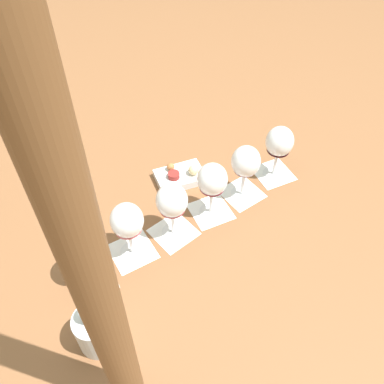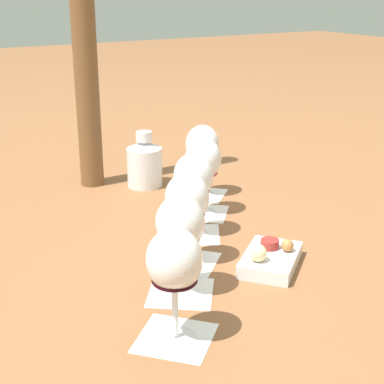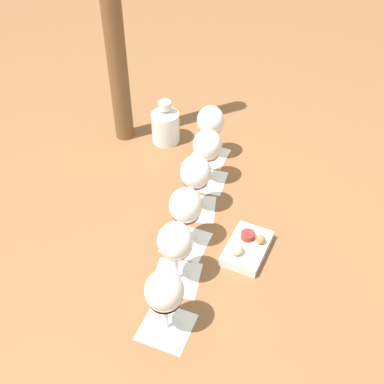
{
  "view_description": "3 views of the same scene",
  "coord_description": "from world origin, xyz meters",
  "px_view_note": "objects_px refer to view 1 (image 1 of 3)",
  "views": [
    {
      "loc": [
        -0.7,
        -0.22,
        0.9
      ],
      "look_at": [
        -0.0,
        0.0,
        0.12
      ],
      "focal_mm": 38.0,
      "sensor_mm": 36.0,
      "label": 1
    },
    {
      "loc": [
        0.92,
        -0.55,
        0.51
      ],
      "look_at": [
        -0.0,
        0.0,
        0.12
      ],
      "focal_mm": 55.0,
      "sensor_mm": 36.0,
      "label": 2
    },
    {
      "loc": [
        0.82,
        -0.39,
        0.93
      ],
      "look_at": [
        -0.0,
        0.0,
        0.12
      ],
      "focal_mm": 45.0,
      "sensor_mm": 36.0,
      "label": 3
    }
  ],
  "objects_px": {
    "wine_glass_3": "(212,181)",
    "wine_glass_5": "(279,144)",
    "wine_glass_4": "(246,164)",
    "snack_dish": "(180,176)",
    "wine_glass_1": "(127,222)",
    "ceramic_vase": "(96,328)",
    "umbrella_pole": "(95,289)",
    "wine_glass_0": "(83,250)",
    "wine_glass_2": "(172,203)"
  },
  "relations": [
    {
      "from": "wine_glass_1",
      "to": "wine_glass_2",
      "type": "distance_m",
      "value": 0.13
    },
    {
      "from": "wine_glass_2",
      "to": "wine_glass_3",
      "type": "xyz_separation_m",
      "value": [
        0.1,
        -0.08,
        0.0
      ]
    },
    {
      "from": "wine_glass_1",
      "to": "wine_glass_4",
      "type": "xyz_separation_m",
      "value": [
        0.3,
        -0.23,
        -0.0
      ]
    },
    {
      "from": "wine_glass_2",
      "to": "snack_dish",
      "type": "xyz_separation_m",
      "value": [
        0.2,
        0.05,
        -0.11
      ]
    },
    {
      "from": "wine_glass_0",
      "to": "wine_glass_5",
      "type": "height_order",
      "value": "same"
    },
    {
      "from": "wine_glass_3",
      "to": "ceramic_vase",
      "type": "height_order",
      "value": "wine_glass_3"
    },
    {
      "from": "wine_glass_1",
      "to": "snack_dish",
      "type": "height_order",
      "value": "wine_glass_1"
    },
    {
      "from": "wine_glass_3",
      "to": "wine_glass_5",
      "type": "relative_size",
      "value": 1.0
    },
    {
      "from": "wine_glass_0",
      "to": "wine_glass_3",
      "type": "relative_size",
      "value": 1.0
    },
    {
      "from": "wine_glass_1",
      "to": "wine_glass_2",
      "type": "relative_size",
      "value": 1.0
    },
    {
      "from": "wine_glass_4",
      "to": "umbrella_pole",
      "type": "bearing_deg",
      "value": 172.01
    },
    {
      "from": "wine_glass_2",
      "to": "umbrella_pole",
      "type": "xyz_separation_m",
      "value": [
        -0.42,
        -0.06,
        0.3
      ]
    },
    {
      "from": "wine_glass_1",
      "to": "ceramic_vase",
      "type": "relative_size",
      "value": 1.21
    },
    {
      "from": "snack_dish",
      "to": "umbrella_pole",
      "type": "xyz_separation_m",
      "value": [
        -0.62,
        -0.11,
        0.41
      ]
    },
    {
      "from": "wine_glass_0",
      "to": "wine_glass_2",
      "type": "bearing_deg",
      "value": -35.97
    },
    {
      "from": "wine_glass_5",
      "to": "ceramic_vase",
      "type": "relative_size",
      "value": 1.21
    },
    {
      "from": "wine_glass_4",
      "to": "snack_dish",
      "type": "bearing_deg",
      "value": 90.28
    },
    {
      "from": "wine_glass_2",
      "to": "wine_glass_4",
      "type": "relative_size",
      "value": 1.0
    },
    {
      "from": "wine_glass_3",
      "to": "snack_dish",
      "type": "height_order",
      "value": "wine_glass_3"
    },
    {
      "from": "snack_dish",
      "to": "umbrella_pole",
      "type": "height_order",
      "value": "umbrella_pole"
    },
    {
      "from": "wine_glass_4",
      "to": "wine_glass_2",
      "type": "bearing_deg",
      "value": 143.91
    },
    {
      "from": "wine_glass_4",
      "to": "umbrella_pole",
      "type": "xyz_separation_m",
      "value": [
        -0.62,
        0.09,
        0.3
      ]
    },
    {
      "from": "wine_glass_1",
      "to": "umbrella_pole",
      "type": "xyz_separation_m",
      "value": [
        -0.33,
        -0.14,
        0.3
      ]
    },
    {
      "from": "wine_glass_4",
      "to": "wine_glass_1",
      "type": "bearing_deg",
      "value": 142.29
    },
    {
      "from": "wine_glass_1",
      "to": "wine_glass_4",
      "type": "bearing_deg",
      "value": -37.71
    },
    {
      "from": "wine_glass_2",
      "to": "umbrella_pole",
      "type": "bearing_deg",
      "value": -172.07
    },
    {
      "from": "wine_glass_0",
      "to": "wine_glass_3",
      "type": "distance_m",
      "value": 0.38
    },
    {
      "from": "ceramic_vase",
      "to": "wine_glass_1",
      "type": "bearing_deg",
      "value": 6.51
    },
    {
      "from": "umbrella_pole",
      "to": "wine_glass_1",
      "type": "bearing_deg",
      "value": 23.2
    },
    {
      "from": "wine_glass_0",
      "to": "wine_glass_3",
      "type": "height_order",
      "value": "same"
    },
    {
      "from": "wine_glass_1",
      "to": "wine_glass_3",
      "type": "height_order",
      "value": "same"
    },
    {
      "from": "wine_glass_4",
      "to": "ceramic_vase",
      "type": "xyz_separation_m",
      "value": [
        -0.54,
        0.2,
        -0.06
      ]
    },
    {
      "from": "wine_glass_3",
      "to": "wine_glass_5",
      "type": "distance_m",
      "value": 0.26
    },
    {
      "from": "wine_glass_1",
      "to": "ceramic_vase",
      "type": "xyz_separation_m",
      "value": [
        -0.24,
        -0.03,
        -0.06
      ]
    },
    {
      "from": "wine_glass_0",
      "to": "ceramic_vase",
      "type": "xyz_separation_m",
      "value": [
        -0.14,
        -0.09,
        -0.06
      ]
    },
    {
      "from": "ceramic_vase",
      "to": "umbrella_pole",
      "type": "relative_size",
      "value": 0.17
    },
    {
      "from": "ceramic_vase",
      "to": "umbrella_pole",
      "type": "distance_m",
      "value": 0.39
    },
    {
      "from": "wine_glass_2",
      "to": "snack_dish",
      "type": "height_order",
      "value": "wine_glass_2"
    },
    {
      "from": "wine_glass_1",
      "to": "umbrella_pole",
      "type": "relative_size",
      "value": 0.21
    },
    {
      "from": "wine_glass_3",
      "to": "wine_glass_4",
      "type": "relative_size",
      "value": 1.0
    },
    {
      "from": "wine_glass_0",
      "to": "wine_glass_5",
      "type": "bearing_deg",
      "value": -35.44
    },
    {
      "from": "wine_glass_2",
      "to": "snack_dish",
      "type": "bearing_deg",
      "value": 13.58
    },
    {
      "from": "wine_glass_5",
      "to": "ceramic_vase",
      "type": "bearing_deg",
      "value": 157.12
    },
    {
      "from": "wine_glass_4",
      "to": "snack_dish",
      "type": "xyz_separation_m",
      "value": [
        -0.0,
        0.19,
        -0.11
      ]
    },
    {
      "from": "wine_glass_1",
      "to": "wine_glass_2",
      "type": "height_order",
      "value": "same"
    },
    {
      "from": "wine_glass_4",
      "to": "ceramic_vase",
      "type": "bearing_deg",
      "value": 159.59
    },
    {
      "from": "wine_glass_1",
      "to": "wine_glass_5",
      "type": "distance_m",
      "value": 0.51
    },
    {
      "from": "wine_glass_0",
      "to": "umbrella_pole",
      "type": "distance_m",
      "value": 0.43
    },
    {
      "from": "ceramic_vase",
      "to": "wine_glass_0",
      "type": "bearing_deg",
      "value": 33.8
    },
    {
      "from": "wine_glass_3",
      "to": "ceramic_vase",
      "type": "distance_m",
      "value": 0.47
    }
  ]
}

